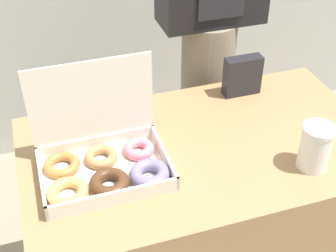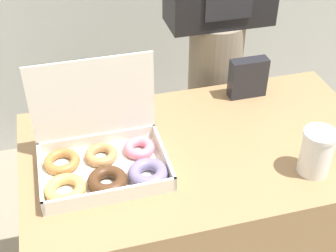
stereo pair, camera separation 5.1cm
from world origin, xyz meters
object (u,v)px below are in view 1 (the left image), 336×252
object	(u,v)px
napkin_holder	(242,76)
donut_box	(104,161)
person_customer	(210,18)
coffee_cup	(315,147)

from	to	relation	value
napkin_holder	donut_box	bearing A→B (deg)	-154.36
donut_box	person_customer	xyz separation A→B (m)	(0.50, 0.48, 0.14)
napkin_holder	person_customer	world-z (taller)	person_customer
donut_box	napkin_holder	bearing A→B (deg)	25.64
coffee_cup	napkin_holder	size ratio (longest dim) A/B	0.99
coffee_cup	person_customer	distance (m)	0.65
person_customer	donut_box	bearing A→B (deg)	-135.75
donut_box	coffee_cup	size ratio (longest dim) A/B	2.59
napkin_holder	person_customer	size ratio (longest dim) A/B	0.08
napkin_holder	coffee_cup	bearing A→B (deg)	-86.10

